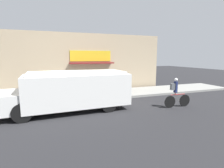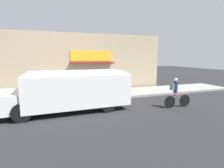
% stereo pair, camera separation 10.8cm
% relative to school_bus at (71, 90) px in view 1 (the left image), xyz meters
% --- Properties ---
extents(ground_plane, '(70.00, 70.00, 0.00)m').
position_rel_school_bus_xyz_m(ground_plane, '(-0.46, 1.43, -1.11)').
color(ground_plane, '#232326').
extents(sidewalk, '(28.00, 2.94, 0.16)m').
position_rel_school_bus_xyz_m(sidewalk, '(-0.46, 2.90, -1.03)').
color(sidewalk, gray).
rests_on(sidewalk, ground_plane).
extents(storefront, '(17.62, 0.90, 4.67)m').
position_rel_school_bus_xyz_m(storefront, '(-0.39, 4.74, 1.23)').
color(storefront, tan).
rests_on(storefront, ground_plane).
extents(school_bus, '(6.58, 2.78, 2.07)m').
position_rel_school_bus_xyz_m(school_bus, '(0.00, 0.00, 0.00)').
color(school_bus, white).
rests_on(school_bus, ground_plane).
extents(cyclist, '(1.68, 0.20, 1.68)m').
position_rel_school_bus_xyz_m(cyclist, '(5.61, -1.42, -0.32)').
color(cyclist, black).
rests_on(cyclist, ground_plane).
extents(trash_bin, '(0.60, 0.60, 0.98)m').
position_rel_school_bus_xyz_m(trash_bin, '(-2.43, 3.97, -0.46)').
color(trash_bin, slate).
rests_on(trash_bin, sidewalk).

